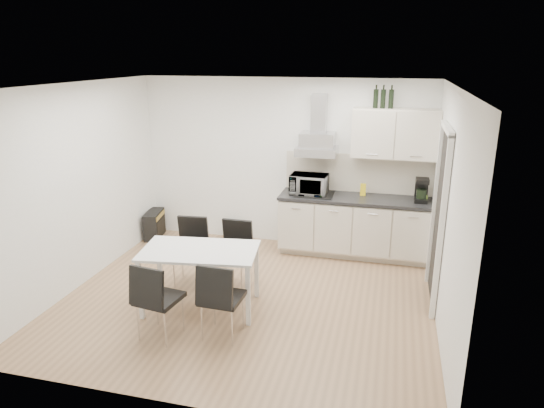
{
  "coord_description": "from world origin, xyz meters",
  "views": [
    {
      "loc": [
        1.62,
        -5.22,
        2.94
      ],
      "look_at": [
        0.19,
        0.5,
        1.1
      ],
      "focal_mm": 32.0,
      "sensor_mm": 36.0,
      "label": 1
    }
  ],
  "objects_px": {
    "chair_near_right": "(222,299)",
    "floor_speaker": "(232,230)",
    "chair_far_right": "(233,256)",
    "guitar_amp": "(154,224)",
    "chair_far_left": "(190,252)",
    "chair_near_left": "(159,299)",
    "kitchenette": "(357,202)",
    "dining_table": "(200,256)"
  },
  "relations": [
    {
      "from": "guitar_amp",
      "to": "floor_speaker",
      "type": "distance_m",
      "value": 1.3
    },
    {
      "from": "chair_far_left",
      "to": "chair_near_left",
      "type": "height_order",
      "value": "same"
    },
    {
      "from": "chair_near_left",
      "to": "guitar_amp",
      "type": "relative_size",
      "value": 1.56
    },
    {
      "from": "guitar_amp",
      "to": "dining_table",
      "type": "bearing_deg",
      "value": -61.23
    },
    {
      "from": "dining_table",
      "to": "chair_far_right",
      "type": "xyz_separation_m",
      "value": [
        0.21,
        0.58,
        -0.22
      ]
    },
    {
      "from": "kitchenette",
      "to": "chair_near_right",
      "type": "distance_m",
      "value": 2.89
    },
    {
      "from": "chair_far_right",
      "to": "guitar_amp",
      "type": "relative_size",
      "value": 1.56
    },
    {
      "from": "chair_near_right",
      "to": "floor_speaker",
      "type": "xyz_separation_m",
      "value": [
        -0.82,
        2.77,
        -0.29
      ]
    },
    {
      "from": "chair_far_left",
      "to": "kitchenette",
      "type": "bearing_deg",
      "value": -149.09
    },
    {
      "from": "chair_far_left",
      "to": "guitar_amp",
      "type": "height_order",
      "value": "chair_far_left"
    },
    {
      "from": "chair_far_right",
      "to": "kitchenette",
      "type": "bearing_deg",
      "value": -132.37
    },
    {
      "from": "chair_near_left",
      "to": "guitar_amp",
      "type": "bearing_deg",
      "value": 126.94
    },
    {
      "from": "kitchenette",
      "to": "dining_table",
      "type": "xyz_separation_m",
      "value": [
        -1.66,
        -2.09,
        -0.17
      ]
    },
    {
      "from": "chair_far_right",
      "to": "floor_speaker",
      "type": "height_order",
      "value": "chair_far_right"
    },
    {
      "from": "chair_far_left",
      "to": "guitar_amp",
      "type": "relative_size",
      "value": 1.56
    },
    {
      "from": "guitar_amp",
      "to": "kitchenette",
      "type": "bearing_deg",
      "value": -9.21
    },
    {
      "from": "dining_table",
      "to": "guitar_amp",
      "type": "height_order",
      "value": "dining_table"
    },
    {
      "from": "chair_far_right",
      "to": "chair_near_right",
      "type": "distance_m",
      "value": 1.13
    },
    {
      "from": "chair_far_right",
      "to": "chair_near_left",
      "type": "distance_m",
      "value": 1.34
    },
    {
      "from": "chair_far_left",
      "to": "guitar_amp",
      "type": "xyz_separation_m",
      "value": [
        -1.26,
        1.43,
        -0.22
      ]
    },
    {
      "from": "kitchenette",
      "to": "chair_near_left",
      "type": "height_order",
      "value": "kitchenette"
    },
    {
      "from": "kitchenette",
      "to": "chair_far_right",
      "type": "height_order",
      "value": "kitchenette"
    },
    {
      "from": "chair_near_right",
      "to": "kitchenette",
      "type": "bearing_deg",
      "value": 67.54
    },
    {
      "from": "chair_near_right",
      "to": "floor_speaker",
      "type": "relative_size",
      "value": 2.9
    },
    {
      "from": "chair_near_left",
      "to": "dining_table",
      "type": "bearing_deg",
      "value": 83.36
    },
    {
      "from": "chair_near_left",
      "to": "chair_far_left",
      "type": "bearing_deg",
      "value": 107.36
    },
    {
      "from": "dining_table",
      "to": "chair_near_left",
      "type": "distance_m",
      "value": 0.75
    },
    {
      "from": "floor_speaker",
      "to": "chair_far_right",
      "type": "bearing_deg",
      "value": -73.93
    },
    {
      "from": "chair_far_right",
      "to": "chair_near_right",
      "type": "height_order",
      "value": "same"
    },
    {
      "from": "chair_near_left",
      "to": "chair_near_right",
      "type": "relative_size",
      "value": 1.0
    },
    {
      "from": "guitar_amp",
      "to": "chair_near_left",
      "type": "bearing_deg",
      "value": -72.21
    },
    {
      "from": "chair_near_right",
      "to": "chair_near_left",
      "type": "bearing_deg",
      "value": -162.29
    },
    {
      "from": "chair_near_right",
      "to": "floor_speaker",
      "type": "bearing_deg",
      "value": 108.9
    },
    {
      "from": "kitchenette",
      "to": "guitar_amp",
      "type": "xyz_separation_m",
      "value": [
        -3.3,
        -0.08,
        -0.61
      ]
    },
    {
      "from": "chair_far_right",
      "to": "guitar_amp",
      "type": "distance_m",
      "value": 2.34
    },
    {
      "from": "chair_near_left",
      "to": "guitar_amp",
      "type": "height_order",
      "value": "chair_near_left"
    },
    {
      "from": "chair_near_right",
      "to": "guitar_amp",
      "type": "relative_size",
      "value": 1.56
    },
    {
      "from": "chair_far_left",
      "to": "chair_far_right",
      "type": "xyz_separation_m",
      "value": [
        0.59,
        0.01,
        0.0
      ]
    },
    {
      "from": "chair_near_right",
      "to": "chair_far_left",
      "type": "bearing_deg",
      "value": 130.04
    },
    {
      "from": "chair_near_right",
      "to": "guitar_amp",
      "type": "distance_m",
      "value": 3.29
    },
    {
      "from": "chair_far_right",
      "to": "guitar_amp",
      "type": "xyz_separation_m",
      "value": [
        -1.86,
        1.42,
        -0.22
      ]
    },
    {
      "from": "floor_speaker",
      "to": "dining_table",
      "type": "bearing_deg",
      "value": -83.74
    }
  ]
}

